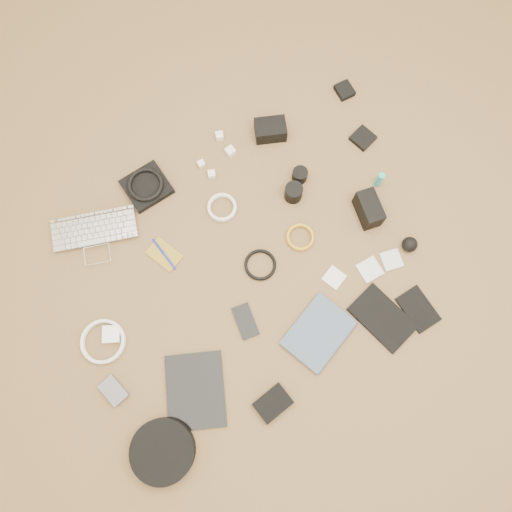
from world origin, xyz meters
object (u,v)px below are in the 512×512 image
dslr_camera (270,130)px  phone (245,321)px  paperback (338,349)px  laptop (96,241)px  headphone_case (163,451)px  tablet (195,391)px

dslr_camera → phone: bearing=-104.5°
paperback → laptop: bearing=15.0°
dslr_camera → paperback: (-0.19, -0.87, -0.02)m
headphone_case → paperback: 0.70m
tablet → laptop: bearing=119.7°
tablet → paperback: (0.52, -0.11, 0.01)m
tablet → paperback: 0.53m
laptop → headphone_case: (-0.09, -0.79, 0.02)m
laptop → tablet: 0.67m
paperback → tablet: bearing=55.1°
tablet → headphone_case: size_ratio=1.20×
dslr_camera → headphone_case: size_ratio=0.56×
dslr_camera → phone: (-0.44, -0.62, -0.03)m
phone → headphone_case: bearing=-143.0°
laptop → headphone_case: size_ratio=1.48×
paperback → headphone_case: bearing=68.4°
phone → dslr_camera: bearing=61.7°
laptop → tablet: bearing=-65.9°
headphone_case → paperback: size_ratio=0.92×
laptop → dslr_camera: (0.80, 0.09, 0.02)m
headphone_case → paperback: bearing=1.1°
laptop → paperback: bearing=-35.6°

